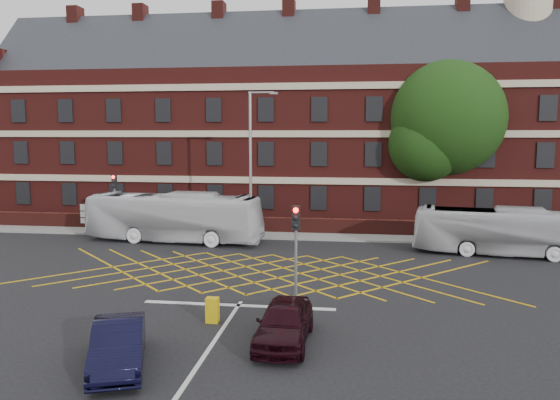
# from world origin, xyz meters

# --- Properties ---
(ground) EXTENTS (120.00, 120.00, 0.00)m
(ground) POSITION_xyz_m (0.00, 0.00, 0.00)
(ground) COLOR black
(ground) RESTS_ON ground
(victorian_building) EXTENTS (51.00, 12.17, 20.40)m
(victorian_building) POSITION_xyz_m (0.25, 22.00, 7.84)
(victorian_building) COLOR #501714
(victorian_building) RESTS_ON ground
(boundary_wall) EXTENTS (56.00, 0.50, 1.10)m
(boundary_wall) POSITION_xyz_m (0.00, 13.00, 0.55)
(boundary_wall) COLOR #481613
(boundary_wall) RESTS_ON ground
(far_pavement) EXTENTS (60.00, 3.00, 0.12)m
(far_pavement) POSITION_xyz_m (0.00, 12.00, 0.06)
(far_pavement) COLOR slate
(far_pavement) RESTS_ON ground
(box_junction_hatching) EXTENTS (8.22, 8.22, 0.02)m
(box_junction_hatching) POSITION_xyz_m (0.00, 2.00, 0.01)
(box_junction_hatching) COLOR #CC990C
(box_junction_hatching) RESTS_ON ground
(stop_line) EXTENTS (8.00, 0.30, 0.02)m
(stop_line) POSITION_xyz_m (0.00, -3.50, 0.01)
(stop_line) COLOR silver
(stop_line) RESTS_ON ground
(centre_line) EXTENTS (0.15, 14.00, 0.02)m
(centre_line) POSITION_xyz_m (0.00, -10.00, 0.01)
(centre_line) COLOR silver
(centre_line) RESTS_ON ground
(bus_left) EXTENTS (11.80, 3.90, 3.23)m
(bus_left) POSITION_xyz_m (-6.99, 9.07, 1.61)
(bus_left) COLOR silver
(bus_left) RESTS_ON ground
(bus_right) EXTENTS (10.25, 3.84, 2.79)m
(bus_right) POSITION_xyz_m (13.20, 7.81, 1.39)
(bus_right) COLOR silver
(bus_right) RESTS_ON ground
(car_navy) EXTENTS (2.86, 4.50, 1.40)m
(car_navy) POSITION_xyz_m (-2.37, -9.77, 0.70)
(car_navy) COLOR black
(car_navy) RESTS_ON ground
(car_maroon) EXTENTS (1.83, 4.31, 1.45)m
(car_maroon) POSITION_xyz_m (2.38, -7.22, 0.73)
(car_maroon) COLOR black
(car_maroon) RESTS_ON ground
(deciduous_tree) EXTENTS (8.40, 8.37, 12.33)m
(deciduous_tree) POSITION_xyz_m (11.21, 16.65, 7.56)
(deciduous_tree) COLOR black
(deciduous_tree) RESTS_ON ground
(traffic_light_near) EXTENTS (0.70, 0.70, 4.27)m
(traffic_light_near) POSITION_xyz_m (2.43, -4.07, 1.76)
(traffic_light_near) COLOR slate
(traffic_light_near) RESTS_ON ground
(traffic_light_far) EXTENTS (0.70, 0.70, 4.27)m
(traffic_light_far) POSITION_xyz_m (-11.43, 10.00, 1.76)
(traffic_light_far) COLOR slate
(traffic_light_far) RESTS_ON ground
(street_lamp) EXTENTS (2.25, 1.00, 9.62)m
(street_lamp) POSITION_xyz_m (-1.82, 9.08, 3.37)
(street_lamp) COLOR slate
(street_lamp) RESTS_ON ground
(direction_signs) EXTENTS (1.10, 0.16, 2.20)m
(direction_signs) POSITION_xyz_m (-13.79, 10.73, 1.38)
(direction_signs) COLOR gray
(direction_signs) RESTS_ON ground
(utility_cabinet) EXTENTS (0.46, 0.36, 0.95)m
(utility_cabinet) POSITION_xyz_m (-0.55, -5.58, 0.48)
(utility_cabinet) COLOR gold
(utility_cabinet) RESTS_ON ground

